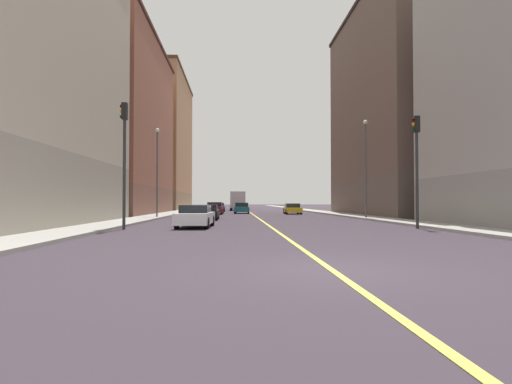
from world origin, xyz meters
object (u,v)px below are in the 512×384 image
car_yellow (292,209)px  street_lamp_right_near (157,164)px  building_right_midblock (116,126)px  car_green (236,206)px  box_truck (238,201)px  car_white (196,216)px  car_black (207,212)px  traffic_light_left_near (417,156)px  traffic_light_right_near (124,148)px  street_lamp_left_near (366,159)px  car_blue (218,207)px  car_teal (242,208)px  building_left_mid (398,110)px  building_right_distant (159,143)px  car_maroon (215,208)px

car_yellow → street_lamp_right_near: bearing=-139.6°
building_right_midblock → car_green: size_ratio=5.28×
building_right_midblock → box_truck: bearing=55.0°
street_lamp_right_near → car_white: size_ratio=1.68×
car_black → box_truck: bearing=85.5°
building_right_midblock → traffic_light_left_near: bearing=-47.4°
traffic_light_right_near → car_white: 5.40m
box_truck → car_white: bearing=-93.5°
traffic_light_left_near → car_green: 57.70m
traffic_light_left_near → car_black: size_ratio=1.38×
street_lamp_right_near → car_green: bearing=80.4°
street_lamp_left_near → car_blue: (-13.42, 25.37, -4.41)m
car_yellow → box_truck: bearing=107.8°
traffic_light_right_near → car_black: bearing=72.5°
car_teal → building_left_mid: bearing=-24.0°
building_right_distant → box_truck: building_right_distant is taller
traffic_light_left_near → car_maroon: 28.64m
car_yellow → car_white: 26.23m
car_black → building_right_distant: bearing=105.7°
car_white → car_maroon: bearing=90.1°
box_truck → car_green: bearing=91.0°
car_teal → traffic_light_right_near: bearing=-103.1°
street_lamp_right_near → car_white: 14.36m
street_lamp_right_near → car_teal: (7.76, 14.53, -4.18)m
building_left_mid → traffic_light_right_near: bearing=-137.8°
box_truck → building_right_distant: bearing=156.7°
traffic_light_left_near → car_teal: bearing=107.4°
building_right_midblock → car_black: (11.41, -14.17, -9.57)m
street_lamp_right_near → car_white: (4.62, -12.93, -4.21)m
street_lamp_right_near → car_maroon: size_ratio=1.78×
car_black → street_lamp_left_near: bearing=1.5°
car_teal → building_right_midblock: bearing=-167.2°
car_black → car_blue: bearing=90.3°
street_lamp_left_near → box_truck: street_lamp_left_near is taller
car_teal → car_maroon: bearing=-133.5°
car_green → car_teal: car_green is taller
car_white → street_lamp_right_near: bearing=109.7°
car_black → car_yellow: (9.07, 14.62, 0.01)m
building_left_mid → building_right_midblock: bearing=172.3°
street_lamp_left_near → car_black: (-13.27, -0.35, -4.45)m
traffic_light_right_near → car_black: size_ratio=1.50×
building_right_midblock → box_truck: size_ratio=3.11×
building_left_mid → building_right_midblock: 31.77m
building_left_mid → street_lamp_right_near: (-24.68, -7.00, -6.67)m
building_left_mid → street_lamp_right_near: size_ratio=2.94×
car_teal → box_truck: box_truck is taller
car_black → car_green: 45.30m
building_right_midblock → building_right_distant: size_ratio=0.97×
car_yellow → car_maroon: car_maroon is taller
traffic_light_left_near → box_truck: bearing=101.7°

